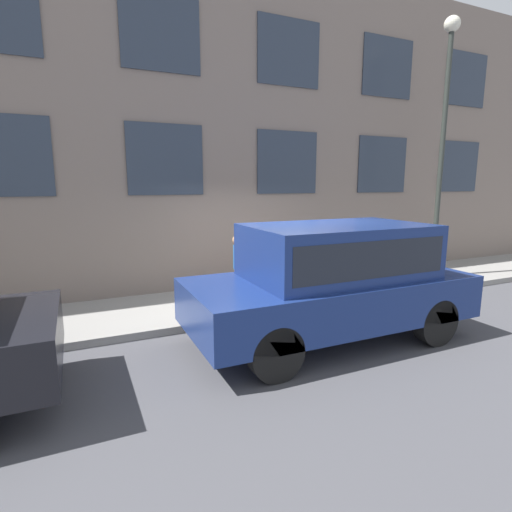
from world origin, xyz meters
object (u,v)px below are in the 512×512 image
object	(u,v)px
fire_hydrant	(274,283)
parked_truck_navy_near	(333,275)
person	(238,261)
street_lamp	(444,123)

from	to	relation	value
fire_hydrant	parked_truck_navy_near	world-z (taller)	parked_truck_navy_near
parked_truck_navy_near	fire_hydrant	bearing A→B (deg)	3.32
person	street_lamp	bearing A→B (deg)	-174.35
person	parked_truck_navy_near	xyz separation A→B (m)	(-2.21, -0.72, 0.12)
person	fire_hydrant	bearing A→B (deg)	152.63
fire_hydrant	street_lamp	world-z (taller)	street_lamp
street_lamp	fire_hydrant	bearing A→B (deg)	94.08
fire_hydrant	person	world-z (taller)	person
parked_truck_navy_near	street_lamp	xyz separation A→B (m)	(2.13, -4.58, 2.83)
fire_hydrant	person	xyz separation A→B (m)	(0.41, 0.61, 0.42)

